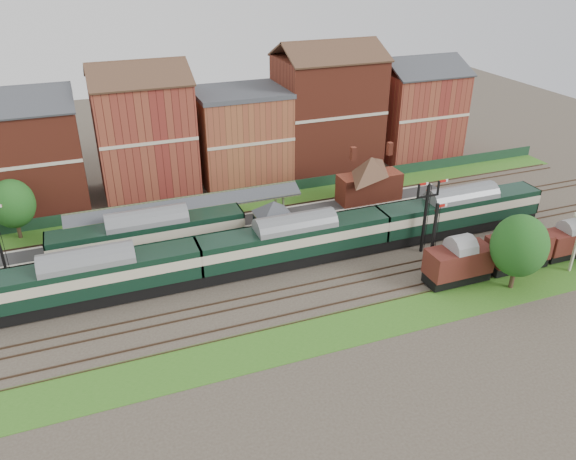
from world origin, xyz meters
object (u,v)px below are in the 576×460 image
object	(u,v)px
platform_railcar	(149,236)
goods_van_a	(458,262)
semaphore_bracket	(426,213)
signal_box	(274,225)
dmu_train	(295,241)

from	to	relation	value
platform_railcar	goods_van_a	bearing A→B (deg)	-29.30
semaphore_bracket	platform_railcar	distance (m)	29.31
semaphore_bracket	platform_railcar	xyz separation A→B (m)	(-27.83, 9.00, -1.93)
signal_box	semaphore_bracket	distance (m)	16.16
goods_van_a	semaphore_bracket	bearing A→B (deg)	88.15
signal_box	platform_railcar	distance (m)	13.21
dmu_train	goods_van_a	world-z (taller)	dmu_train
platform_railcar	semaphore_bracket	bearing A→B (deg)	-17.92
dmu_train	signal_box	bearing A→B (deg)	109.83
signal_box	goods_van_a	size ratio (longest dim) A/B	0.92
signal_box	platform_railcar	xyz separation A→B (m)	(-12.79, 3.25, -0.49)
dmu_train	platform_railcar	xyz separation A→B (m)	(-13.97, 6.50, -0.01)
semaphore_bracket	dmu_train	xyz separation A→B (m)	(-13.87, 2.50, -1.92)
signal_box	platform_railcar	world-z (taller)	signal_box
semaphore_bracket	goods_van_a	distance (m)	6.93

